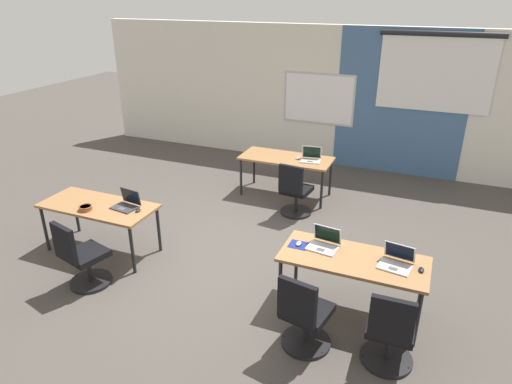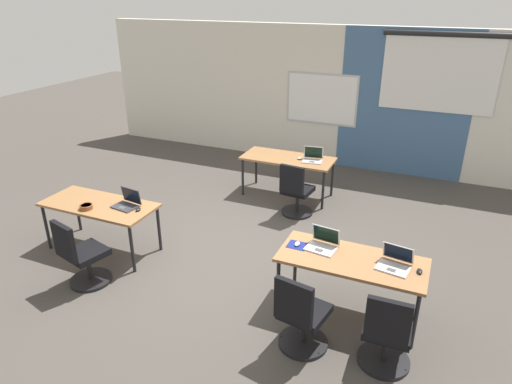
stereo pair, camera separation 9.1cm
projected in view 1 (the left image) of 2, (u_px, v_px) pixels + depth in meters
name	position (u px, v px, depth m)	size (l,w,h in m)	color
ground_plane	(234.00, 254.00, 6.35)	(24.00, 24.00, 0.00)	#47423D
back_wall_assembly	(321.00, 96.00, 9.30)	(10.00, 0.27, 2.80)	silver
desk_near_left	(99.00, 209.00, 6.19)	(1.60, 0.70, 0.72)	olive
desk_near_right	(353.00, 263.00, 4.97)	(1.60, 0.70, 0.72)	olive
desk_far_center	(286.00, 161.00, 7.94)	(1.60, 0.70, 0.72)	olive
laptop_near_right_inner	(324.00, 243.00, 5.13)	(0.36, 0.32, 0.23)	silver
mousepad_near_right_inner	(299.00, 245.00, 5.19)	(0.22, 0.19, 0.00)	navy
mouse_near_right_inner	(299.00, 243.00, 5.18)	(0.06, 0.10, 0.03)	silver
chair_near_right_inner	(304.00, 318.00, 4.55)	(0.52, 0.57, 0.92)	black
laptop_far_right	(311.00, 158.00, 7.75)	(0.37, 0.32, 0.24)	#B7B7BC
mouse_far_right	(298.00, 158.00, 7.84)	(0.06, 0.10, 0.03)	#B2B2B7
chair_far_right	(295.00, 194.00, 7.34)	(0.52, 0.56, 0.92)	black
laptop_near_right_end	(396.00, 262.00, 4.78)	(0.37, 0.35, 0.23)	silver
mouse_near_right_end	(421.00, 270.00, 4.70)	(0.07, 0.11, 0.03)	black
chair_near_right_end	(390.00, 335.00, 4.33)	(0.52, 0.54, 0.92)	black
laptop_near_left_inner	(127.00, 204.00, 6.08)	(0.36, 0.31, 0.24)	#333338
mouse_near_left_inner	(138.00, 210.00, 5.97)	(0.07, 0.11, 0.03)	black
chair_near_left_inner	(82.00, 260.00, 5.54)	(0.54, 0.59, 0.92)	black
snack_bowl	(85.00, 208.00, 6.00)	(0.18, 0.18, 0.06)	brown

